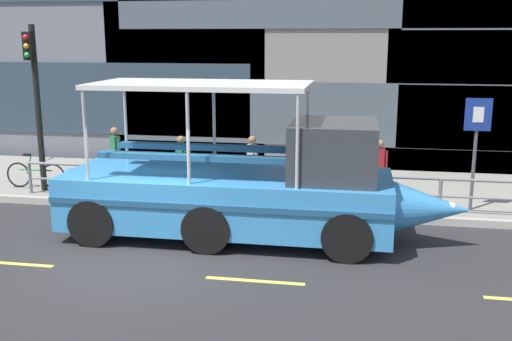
% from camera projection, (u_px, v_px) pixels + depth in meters
% --- Properties ---
extents(ground_plane, '(120.00, 120.00, 0.00)m').
position_uv_depth(ground_plane, '(144.00, 256.00, 11.78)').
color(ground_plane, '#2B2B2D').
extents(sidewalk, '(32.00, 4.80, 0.18)m').
position_uv_depth(sidewalk, '(213.00, 184.00, 17.14)').
color(sidewalk, gray).
rests_on(sidewalk, ground_plane).
extents(curb_edge, '(32.00, 0.18, 0.18)m').
position_uv_depth(curb_edge, '(188.00, 208.00, 14.74)').
color(curb_edge, '#B2ADA3').
rests_on(curb_edge, ground_plane).
extents(lane_centreline, '(25.80, 0.12, 0.01)m').
position_uv_depth(lane_centreline, '(128.00, 272.00, 10.97)').
color(lane_centreline, '#DBD64C').
rests_on(lane_centreline, ground_plane).
extents(curb_guardrail, '(12.36, 0.09, 0.86)m').
position_uv_depth(curb_guardrail, '(257.00, 182.00, 14.64)').
color(curb_guardrail, gray).
rests_on(curb_guardrail, sidewalk).
extents(traffic_light_pole, '(0.24, 0.46, 4.40)m').
position_uv_depth(traffic_light_pole, '(35.00, 93.00, 15.50)').
color(traffic_light_pole, black).
rests_on(traffic_light_pole, sidewalk).
extents(parking_sign, '(0.60, 0.12, 2.69)m').
position_uv_depth(parking_sign, '(476.00, 135.00, 13.88)').
color(parking_sign, '#4C4F54').
rests_on(parking_sign, sidewalk).
extents(leaned_bicycle, '(1.74, 0.46, 0.96)m').
position_uv_depth(leaned_bicycle, '(36.00, 175.00, 16.25)').
color(leaned_bicycle, black).
rests_on(leaned_bicycle, sidewalk).
extents(duck_tour_boat, '(8.72, 2.47, 3.33)m').
position_uv_depth(duck_tour_boat, '(251.00, 189.00, 12.64)').
color(duck_tour_boat, '#388CD1').
rests_on(duck_tour_boat, ground_plane).
extents(pedestrian_near_bow, '(0.43, 0.21, 1.50)m').
position_uv_depth(pedestrian_near_bow, '(379.00, 163.00, 15.28)').
color(pedestrian_near_bow, black).
rests_on(pedestrian_near_bow, sidewalk).
extents(pedestrian_mid_left, '(0.33, 0.34, 1.53)m').
position_uv_depth(pedestrian_mid_left, '(252.00, 158.00, 15.72)').
color(pedestrian_mid_left, '#1E2338').
rests_on(pedestrian_mid_left, sidewalk).
extents(pedestrian_mid_right, '(0.38, 0.29, 1.52)m').
position_uv_depth(pedestrian_mid_right, '(181.00, 158.00, 15.78)').
color(pedestrian_mid_right, '#1E2338').
rests_on(pedestrian_mid_right, sidewalk).
extents(pedestrian_near_stern, '(0.38, 0.33, 1.62)m').
position_uv_depth(pedestrian_near_stern, '(115.00, 150.00, 16.63)').
color(pedestrian_near_stern, '#47423D').
rests_on(pedestrian_near_stern, sidewalk).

